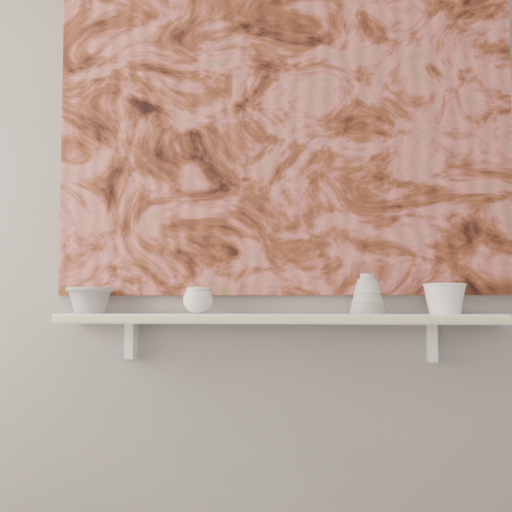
% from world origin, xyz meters
% --- Properties ---
extents(wall_back, '(3.60, 0.00, 3.60)m').
position_xyz_m(wall_back, '(0.00, 1.60, 1.35)').
color(wall_back, gray).
rests_on(wall_back, floor).
extents(shelf, '(1.40, 0.18, 0.03)m').
position_xyz_m(shelf, '(0.00, 1.51, 0.92)').
color(shelf, white).
rests_on(shelf, wall_back).
extents(shelf_stripe, '(1.40, 0.01, 0.02)m').
position_xyz_m(shelf_stripe, '(0.00, 1.41, 0.92)').
color(shelf_stripe, beige).
rests_on(shelf_stripe, shelf).
extents(bracket_left, '(0.03, 0.06, 0.12)m').
position_xyz_m(bracket_left, '(-0.49, 1.57, 0.84)').
color(bracket_left, white).
rests_on(bracket_left, wall_back).
extents(bracket_right, '(0.03, 0.06, 0.12)m').
position_xyz_m(bracket_right, '(0.49, 1.57, 0.84)').
color(bracket_right, white).
rests_on(bracket_right, wall_back).
extents(painting, '(1.50, 0.02, 1.10)m').
position_xyz_m(painting, '(0.00, 1.59, 1.54)').
color(painting, brown).
rests_on(painting, wall_back).
extents(house_motif, '(0.09, 0.00, 0.08)m').
position_xyz_m(house_motif, '(0.45, 1.57, 1.23)').
color(house_motif, black).
rests_on(house_motif, painting).
extents(bowl_grey, '(0.20, 0.20, 0.09)m').
position_xyz_m(bowl_grey, '(-0.61, 1.51, 0.97)').
color(bowl_grey, gray).
rests_on(bowl_grey, shelf).
extents(cup_cream, '(0.12, 0.12, 0.09)m').
position_xyz_m(cup_cream, '(-0.25, 1.51, 0.97)').
color(cup_cream, silver).
rests_on(cup_cream, shelf).
extents(bell_vessel, '(0.14, 0.14, 0.13)m').
position_xyz_m(bell_vessel, '(0.29, 1.51, 0.99)').
color(bell_vessel, beige).
rests_on(bell_vessel, shelf).
extents(bowl_white, '(0.17, 0.17, 0.10)m').
position_xyz_m(bowl_white, '(0.52, 1.51, 0.98)').
color(bowl_white, white).
rests_on(bowl_white, shelf).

